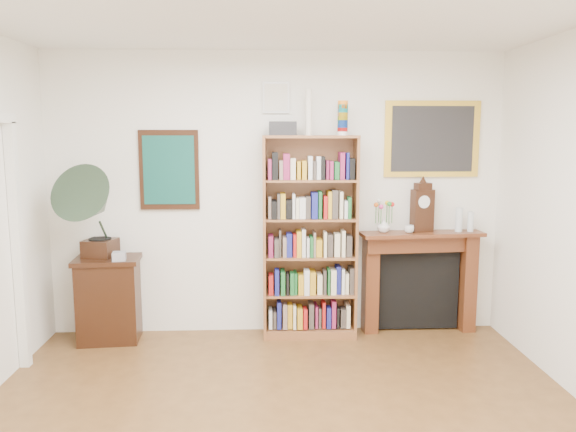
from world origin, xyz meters
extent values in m
cube|color=white|center=(0.00, 2.50, 1.40)|extent=(4.50, 0.01, 2.80)
cube|color=white|center=(-2.21, 1.67, 1.05)|extent=(0.08, 0.08, 2.10)
cube|color=black|center=(-1.05, 2.48, 1.65)|extent=(0.58, 0.03, 0.78)
cube|color=#104C44|center=(-1.05, 2.46, 1.65)|extent=(0.50, 0.01, 0.67)
cube|color=white|center=(0.00, 2.48, 2.35)|extent=(0.26, 0.03, 0.30)
cube|color=silver|center=(0.00, 2.46, 2.35)|extent=(0.22, 0.01, 0.26)
cube|color=gold|center=(1.55, 2.48, 1.95)|extent=(0.95, 0.03, 0.75)
cube|color=#262628|center=(1.55, 2.46, 1.95)|extent=(0.82, 0.01, 0.65)
cube|color=brown|center=(-0.12, 2.32, 0.99)|extent=(0.04, 0.32, 1.99)
cube|color=brown|center=(0.77, 2.32, 0.99)|extent=(0.04, 0.32, 1.99)
cube|color=brown|center=(0.33, 2.32, 1.97)|extent=(0.92, 0.35, 0.03)
cube|color=brown|center=(0.33, 2.32, 0.04)|extent=(0.92, 0.35, 0.09)
cube|color=brown|center=(0.33, 2.47, 0.99)|extent=(0.91, 0.04, 1.99)
cube|color=brown|center=(0.33, 2.32, 0.43)|extent=(0.87, 0.33, 0.02)
cube|color=brown|center=(0.33, 2.32, 0.81)|extent=(0.87, 0.33, 0.02)
cube|color=brown|center=(0.33, 2.32, 1.18)|extent=(0.87, 0.33, 0.02)
cube|color=brown|center=(0.33, 2.32, 1.56)|extent=(0.87, 0.33, 0.02)
cube|color=black|center=(-1.63, 2.26, 0.41)|extent=(0.64, 0.49, 0.83)
cube|color=#452210|center=(0.95, 2.39, 0.50)|extent=(0.15, 0.19, 1.00)
cube|color=#452210|center=(1.94, 2.39, 0.50)|extent=(0.15, 0.19, 1.00)
cube|color=#452210|center=(1.45, 2.39, 0.92)|extent=(1.14, 0.27, 0.16)
cube|color=#452210|center=(1.45, 2.35, 1.02)|extent=(1.24, 0.39, 0.04)
cube|color=black|center=(1.45, 2.44, 0.42)|extent=(0.82, 0.09, 0.80)
cube|color=black|center=(-1.70, 2.31, 0.91)|extent=(0.33, 0.33, 0.17)
cylinder|color=black|center=(-1.70, 2.31, 1.00)|extent=(0.25, 0.25, 0.01)
cone|color=#314735|center=(-1.70, 2.14, 1.38)|extent=(0.68, 0.79, 0.72)
cube|color=silver|center=(-1.48, 2.14, 0.87)|extent=(0.14, 0.14, 0.08)
cube|color=black|center=(1.45, 2.39, 1.24)|extent=(0.23, 0.16, 0.42)
cylinder|color=white|center=(1.45, 2.32, 1.34)|extent=(0.12, 0.04, 0.12)
cube|color=black|center=(1.45, 2.39, 1.48)|extent=(0.17, 0.13, 0.08)
imported|color=white|center=(1.06, 2.37, 1.10)|extent=(0.17, 0.17, 0.13)
imported|color=silver|center=(1.30, 2.31, 1.07)|extent=(0.13, 0.13, 0.08)
cylinder|color=silver|center=(1.82, 2.37, 1.15)|extent=(0.07, 0.07, 0.24)
cylinder|color=silver|center=(1.94, 2.37, 1.13)|extent=(0.06, 0.06, 0.20)
camera|label=1|loc=(-0.13, -3.07, 2.01)|focal=35.00mm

